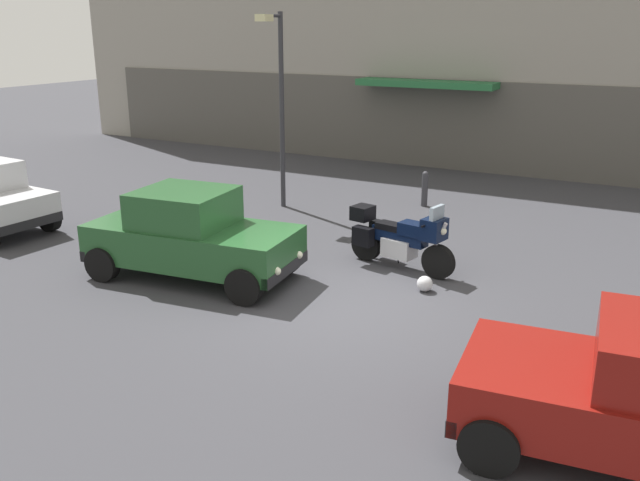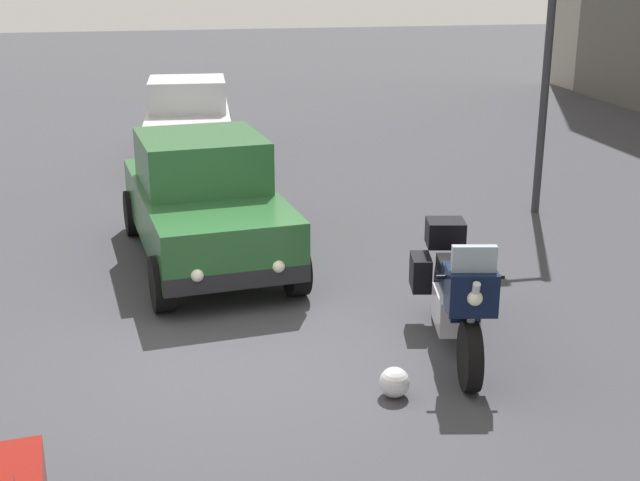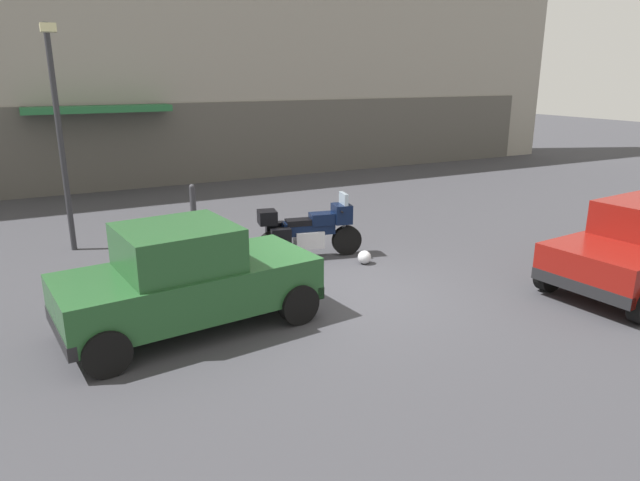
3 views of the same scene
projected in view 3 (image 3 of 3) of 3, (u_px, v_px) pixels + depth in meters
The scene contains 7 objects.
ground_plane at pixel (344, 293), 10.12m from camera, with size 80.00×80.00×0.00m, color #38383D.
building_facade_rear at pixel (161, 3), 19.29m from camera, with size 34.30×3.40×12.27m.
motorcycle at pixel (308, 230), 11.86m from camera, with size 2.24×0.97×1.36m.
helmet at pixel (364, 257), 11.62m from camera, with size 0.28×0.28×0.28m, color silver.
car_hatchback_near at pixel (187, 278), 8.49m from camera, with size 4.00×2.16×1.64m.
streetlamp_curbside at pixel (58, 118), 11.66m from camera, with size 0.28×0.94×4.75m.
bollard_curbside at pixel (193, 200), 15.34m from camera, with size 0.16×0.16×0.91m.
Camera 3 is at (-4.73, -8.18, 3.76)m, focal length 31.76 mm.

